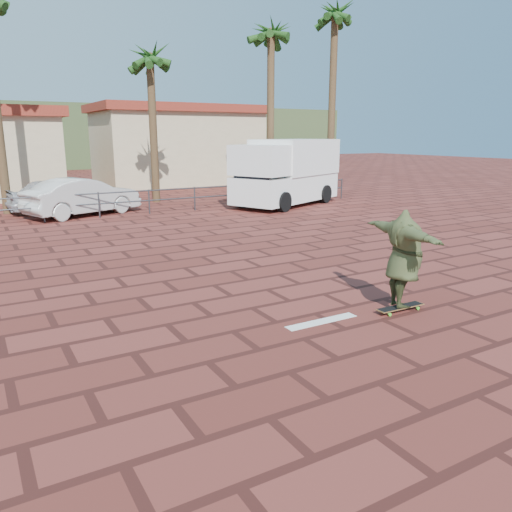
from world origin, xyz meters
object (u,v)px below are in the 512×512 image
at_px(car_silver, 61,195).
at_px(car_white, 83,197).
at_px(longboard, 400,307).
at_px(skateboarder, 404,259).
at_px(campervan, 287,171).

relative_size(car_silver, car_white, 0.92).
bearing_deg(longboard, skateboarder, 91.53).
xyz_separation_m(car_silver, car_white, (0.59, -1.49, 0.04)).
distance_m(longboard, skateboarder, 0.91).
relative_size(longboard, skateboarder, 0.46).
height_order(skateboarder, car_white, skateboarder).
height_order(skateboarder, car_silver, skateboarder).
height_order(longboard, car_white, car_white).
bearing_deg(car_silver, longboard, -174.96).
xyz_separation_m(campervan, car_white, (-8.75, 1.48, -0.80)).
bearing_deg(longboard, car_white, 101.86).
bearing_deg(car_white, campervan, -120.56).
distance_m(longboard, car_white, 14.76).
bearing_deg(longboard, campervan, 66.42).
distance_m(skateboarder, campervan, 14.40).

